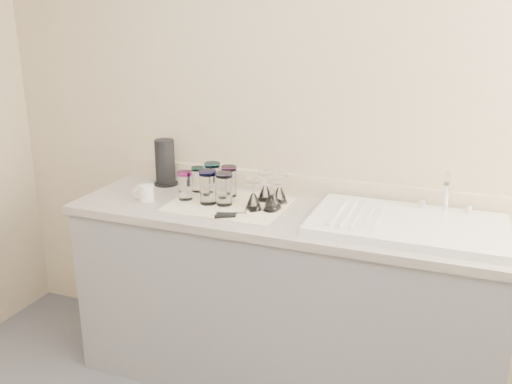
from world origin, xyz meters
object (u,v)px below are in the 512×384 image
at_px(goblet_back_left, 265,191).
at_px(can_opener, 232,215).
at_px(goblet_back_right, 279,193).
at_px(paper_towel_roll, 165,163).
at_px(tumbler_teal, 198,179).
at_px(tumbler_magenta, 185,185).
at_px(tumbler_lavender, 224,189).
at_px(goblet_front_right, 271,201).
at_px(white_mug, 146,193).
at_px(goblet_extra, 274,200).
at_px(sink_unit, 408,224).
at_px(tumbler_cyan, 212,178).
at_px(goblet_front_left, 253,200).
at_px(tumbler_purple, 229,181).
at_px(tumbler_blue, 208,187).

xyz_separation_m(goblet_back_left, can_opener, (-0.06, -0.27, -0.04)).
height_order(goblet_back_right, paper_towel_roll, paper_towel_roll).
relative_size(tumbler_teal, goblet_back_right, 0.90).
bearing_deg(tumbler_magenta, can_opener, -25.15).
xyz_separation_m(tumbler_lavender, goblet_back_right, (0.23, 0.13, -0.03)).
xyz_separation_m(tumbler_lavender, goblet_front_right, (0.23, 0.01, -0.03)).
relative_size(tumbler_lavender, white_mug, 1.38).
distance_m(tumbler_lavender, goblet_extra, 0.24).
relative_size(goblet_back_right, goblet_front_right, 1.05).
xyz_separation_m(sink_unit, goblet_back_left, (-0.70, 0.11, 0.04)).
bearing_deg(tumbler_cyan, goblet_extra, -16.02).
relative_size(tumbler_cyan, white_mug, 1.37).
distance_m(goblet_front_left, goblet_front_right, 0.08).
height_order(tumbler_lavender, goblet_extra, tumbler_lavender).
bearing_deg(tumbler_lavender, sink_unit, 1.75).
height_order(sink_unit, goblet_back_right, sink_unit).
bearing_deg(tumbler_teal, tumbler_purple, -4.09).
height_order(goblet_back_left, goblet_extra, goblet_back_left).
relative_size(goblet_back_right, goblet_front_left, 0.97).
relative_size(goblet_back_right, white_mug, 1.23).
xyz_separation_m(goblet_front_right, can_opener, (-0.13, -0.15, -0.04)).
bearing_deg(tumbler_purple, paper_towel_roll, 168.86).
relative_size(sink_unit, can_opener, 5.54).
relative_size(goblet_front_left, goblet_front_right, 1.08).
bearing_deg(tumbler_purple, goblet_extra, -18.50).
distance_m(tumbler_purple, white_mug, 0.41).
bearing_deg(tumbler_teal, goblet_back_left, -1.71).
bearing_deg(sink_unit, goblet_front_right, -178.26).
bearing_deg(white_mug, paper_towel_roll, 99.56).
bearing_deg(tumbler_blue, tumbler_teal, 130.59).
height_order(goblet_front_left, can_opener, goblet_front_left).
xyz_separation_m(tumbler_blue, paper_towel_roll, (-0.36, 0.22, 0.03)).
distance_m(tumbler_cyan, goblet_front_right, 0.39).
distance_m(goblet_front_right, goblet_extra, 0.03).
distance_m(tumbler_blue, can_opener, 0.24).
bearing_deg(tumbler_magenta, tumbler_lavender, -1.58).
distance_m(tumbler_purple, goblet_back_left, 0.20).
bearing_deg(white_mug, tumbler_magenta, 19.88).
relative_size(sink_unit, tumbler_magenta, 5.79).
bearing_deg(tumbler_magenta, goblet_front_left, -3.14).
height_order(goblet_back_right, white_mug, goblet_back_right).
height_order(goblet_back_right, can_opener, goblet_back_right).
relative_size(tumbler_lavender, goblet_extra, 1.26).
height_order(tumbler_magenta, paper_towel_roll, paper_towel_roll).
bearing_deg(tumbler_blue, sink_unit, 2.24).
height_order(sink_unit, tumbler_purple, sink_unit).
xyz_separation_m(goblet_front_right, paper_towel_roll, (-0.68, 0.20, 0.07)).
relative_size(goblet_extra, can_opener, 0.85).
bearing_deg(tumbler_cyan, paper_towel_roll, 168.14).
bearing_deg(tumbler_purple, tumbler_magenta, -145.03).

